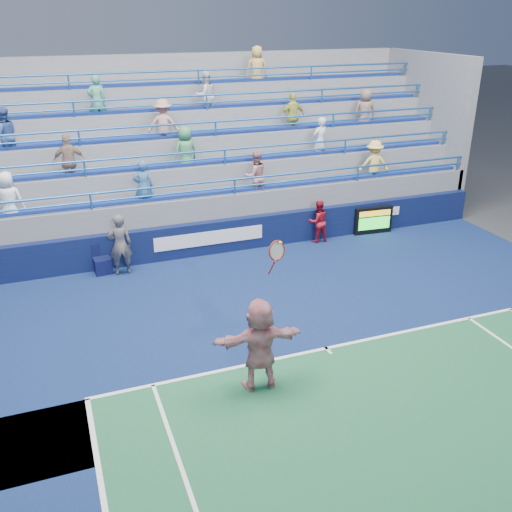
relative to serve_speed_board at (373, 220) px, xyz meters
name	(u,v)px	position (x,y,z in m)	size (l,w,h in m)	color
ground	(326,349)	(-4.99, -6.23, -0.49)	(120.00, 120.00, 0.00)	#333538
sponsor_wall	(238,234)	(-4.98, 0.27, 0.06)	(18.00, 0.32, 1.10)	#091636
bleacher_stand	(205,176)	(-5.00, 4.04, 1.05)	(18.00, 5.60, 6.13)	slate
serve_speed_board	(373,220)	(0.00, 0.00, 0.00)	(1.42, 0.24, 0.98)	black
judge_chair	(103,264)	(-9.40, -0.05, -0.21)	(0.53, 0.53, 0.88)	#0B1039
tennis_player	(260,344)	(-6.97, -7.01, 0.53)	(1.93, 0.76, 3.26)	silver
line_judge	(120,245)	(-8.86, -0.33, 0.46)	(0.69, 0.45, 1.90)	#161A3D
ball_girl	(318,221)	(-2.19, -0.01, 0.25)	(0.72, 0.56, 1.48)	#A41220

